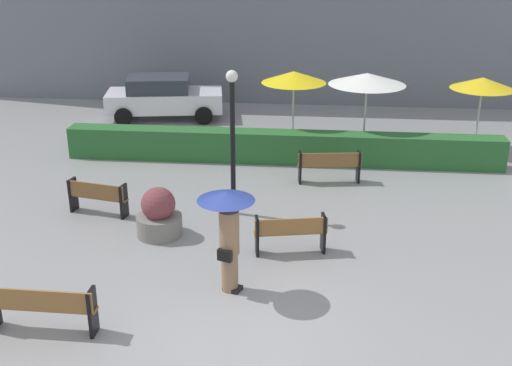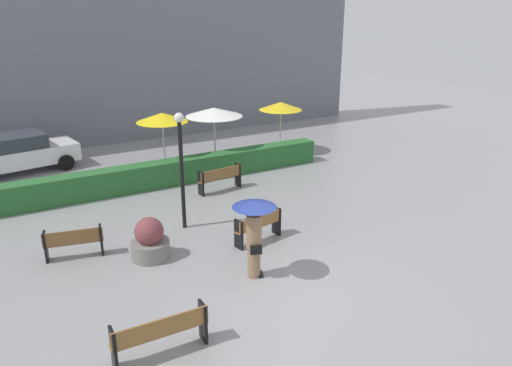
{
  "view_description": "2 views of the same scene",
  "coord_description": "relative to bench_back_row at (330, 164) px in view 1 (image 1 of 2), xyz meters",
  "views": [
    {
      "loc": [
        1.28,
        -9.74,
        6.41
      ],
      "look_at": [
        -0.06,
        3.77,
        1.1
      ],
      "focal_mm": 44.82,
      "sensor_mm": 36.0,
      "label": 1
    },
    {
      "loc": [
        -5.59,
        -8.52,
        6.32
      ],
      "look_at": [
        1.35,
        3.66,
        1.33
      ],
      "focal_mm": 34.58,
      "sensor_mm": 36.0,
      "label": 2
    }
  ],
  "objects": [
    {
      "name": "patio_umbrella_yellow",
      "position": [
        -1.13,
        2.72,
        1.81
      ],
      "size": [
        1.99,
        1.99,
        2.53
      ],
      "color": "silver",
      "rests_on": "ground"
    },
    {
      "name": "bench_back_row",
      "position": [
        0.0,
        0.0,
        0.0
      ],
      "size": [
        1.75,
        0.56,
        0.88
      ],
      "color": "brown",
      "rests_on": "ground"
    },
    {
      "name": "patio_umbrella_yellow_far",
      "position": [
        4.59,
        3.21,
        1.64
      ],
      "size": [
        1.93,
        1.93,
        2.35
      ],
      "color": "silver",
      "rests_on": "ground"
    },
    {
      "name": "ground_plane",
      "position": [
        -1.66,
        -6.81,
        -0.53
      ],
      "size": [
        60.0,
        60.0,
        0.0
      ],
      "primitive_type": "plane",
      "color": "gray"
    },
    {
      "name": "bench_mid_center",
      "position": [
        -0.86,
        -4.28,
        -0.02
      ],
      "size": [
        1.57,
        0.63,
        0.85
      ],
      "color": "olive",
      "rests_on": "ground"
    },
    {
      "name": "bench_far_left",
      "position": [
        -5.62,
        -2.71,
        -0.04
      ],
      "size": [
        1.54,
        0.62,
        0.84
      ],
      "color": "brown",
      "rests_on": "ground"
    },
    {
      "name": "parked_car",
      "position": [
        -6.05,
        6.03,
        0.28
      ],
      "size": [
        4.43,
        2.51,
        1.57
      ],
      "color": "silver",
      "rests_on": "ground"
    },
    {
      "name": "pedestrian_with_umbrella",
      "position": [
        -1.95,
        -5.95,
        0.85
      ],
      "size": [
        1.06,
        1.06,
        2.07
      ],
      "color": "#8C6B4C",
      "rests_on": "ground"
    },
    {
      "name": "patio_umbrella_white",
      "position": [
        1.08,
        2.73,
        1.8
      ],
      "size": [
        2.34,
        2.34,
        2.51
      ],
      "color": "silver",
      "rests_on": "ground"
    },
    {
      "name": "lamp_post",
      "position": [
        -2.34,
        -2.32,
        1.66
      ],
      "size": [
        0.28,
        0.28,
        3.54
      ],
      "color": "black",
      "rests_on": "ground"
    },
    {
      "name": "hedge_strip",
      "position": [
        -1.41,
        1.59,
        -0.07
      ],
      "size": [
        12.95,
        0.7,
        0.94
      ],
      "primitive_type": "cube",
      "color": "#28602D",
      "rests_on": "ground"
    },
    {
      "name": "bench_near_left",
      "position": [
        -4.94,
        -7.62,
        -0.01
      ],
      "size": [
        1.89,
        0.35,
        0.87
      ],
      "color": "olive",
      "rests_on": "ground"
    },
    {
      "name": "planter_pot",
      "position": [
        -3.86,
        -3.69,
        -0.04
      ],
      "size": [
        1.03,
        1.03,
        1.15
      ],
      "color": "slate",
      "rests_on": "ground"
    }
  ]
}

